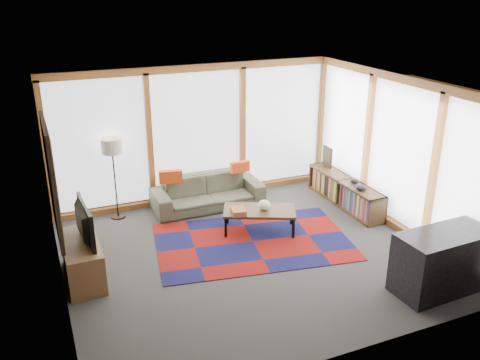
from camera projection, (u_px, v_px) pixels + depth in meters
name	position (u px, v px, depth m)	size (l,w,h in m)	color
ground	(250.00, 254.00, 7.90)	(5.50, 5.50, 0.00)	#323230
room_envelope	(265.00, 146.00, 8.01)	(5.52, 5.02, 2.62)	#40342F
rug	(253.00, 241.00, 8.28)	(3.10, 2.00, 0.01)	maroon
sofa	(208.00, 192.00, 9.47)	(2.05, 0.80, 0.60)	#3B3D2E
pillow_left	(171.00, 177.00, 9.08)	(0.41, 0.12, 0.23)	#CC4112
pillow_right	(240.00, 167.00, 9.60)	(0.37, 0.11, 0.20)	#CC4112
floor_lamp	(115.00, 179.00, 8.90)	(0.37, 0.37, 1.48)	#2E2015
coffee_table	(259.00, 220.00, 8.58)	(1.19, 0.60, 0.40)	#33200E
book_stack	(238.00, 211.00, 8.33)	(0.23, 0.28, 0.09)	brown
vase	(264.00, 205.00, 8.47)	(0.20, 0.20, 0.18)	silver
bookshelf	(345.00, 192.00, 9.60)	(0.37, 2.05, 0.51)	#33200E
bowl_a	(361.00, 187.00, 9.00)	(0.20, 0.20, 0.10)	black
bowl_b	(354.00, 181.00, 9.33)	(0.16, 0.16, 0.08)	black
shelf_picture	(327.00, 157.00, 10.11)	(0.04, 0.31, 0.41)	black
tv_console	(83.00, 260.00, 7.16)	(0.48, 1.16, 0.58)	brown
television	(79.00, 223.00, 6.99)	(0.96, 0.13, 0.55)	black
bar_counter	(443.00, 261.00, 6.87)	(1.34, 0.63, 0.85)	black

